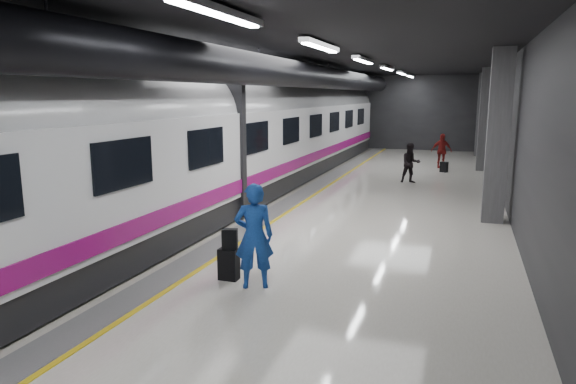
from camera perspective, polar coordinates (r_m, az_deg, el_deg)
The scene contains 9 objects.
ground at distance 13.34m, azimuth 2.10°, elevation -3.68°, with size 40.00×40.00×0.00m, color silver.
platform_hall at distance 13.92m, azimuth 2.23°, elevation 11.63°, with size 10.02×40.02×4.51m.
train at distance 14.26m, azimuth -10.48°, elevation 5.53°, with size 3.05×38.00×4.05m.
traveler_main at distance 8.89m, azimuth -3.79°, elevation -4.90°, with size 0.68×0.44×1.85m, color #1649A9.
suitcase_main at distance 9.48m, azimuth -6.60°, elevation -7.97°, with size 0.36×0.22×0.58m, color black.
shoulder_bag at distance 9.34m, azimuth -6.49°, elevation -5.20°, with size 0.28×0.15×0.37m, color black.
traveler_far_a at distance 20.13m, azimuth 13.46°, elevation 3.14°, with size 0.74×0.58×1.52m, color black.
traveler_far_b at distance 24.70m, azimuth 16.68°, elevation 4.41°, with size 0.93×0.39×1.58m, color maroon.
suitcase_far at distance 23.40m, azimuth 16.94°, elevation 2.67°, with size 0.31×0.20×0.45m, color black.
Camera 1 is at (3.75, -12.36, 3.32)m, focal length 32.00 mm.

